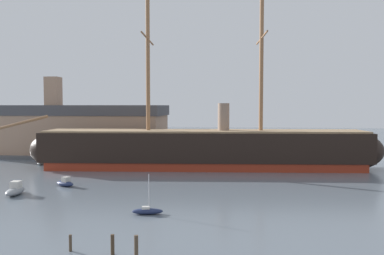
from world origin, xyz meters
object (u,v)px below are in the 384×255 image
at_px(sailboat_near_centre, 147,211).
at_px(motorboat_mid_left, 15,190).
at_px(motorboat_alongside_bow, 65,183).
at_px(tall_ship, 204,149).
at_px(mooring_piling_nearest, 70,243).
at_px(dockside_warehouse_left, 77,131).
at_px(motorboat_far_left, 40,162).
at_px(mooring_piling_midwater, 136,250).
at_px(sailboat_far_right, 338,169).
at_px(mooring_piling_left_pair, 113,245).

relative_size(sailboat_near_centre, motorboat_mid_left, 1.00).
xyz_separation_m(motorboat_mid_left, motorboat_alongside_bow, (4.17, 6.35, -0.14)).
bearing_deg(tall_ship, mooring_piling_nearest, -98.93).
height_order(tall_ship, motorboat_mid_left, tall_ship).
xyz_separation_m(sailboat_near_centre, motorboat_mid_left, (-19.95, 7.35, 0.26)).
bearing_deg(dockside_warehouse_left, mooring_piling_nearest, -67.74).
bearing_deg(tall_ship, motorboat_mid_left, -132.06).
bearing_deg(motorboat_far_left, motorboat_alongside_bow, -54.50).
distance_m(sailboat_near_centre, motorboat_mid_left, 21.26).
distance_m(motorboat_alongside_bow, mooring_piling_midwater, 33.16).
distance_m(tall_ship, sailboat_far_right, 24.86).
relative_size(motorboat_alongside_bow, mooring_piling_midwater, 1.59).
distance_m(motorboat_mid_left, dockside_warehouse_left, 42.66).
bearing_deg(mooring_piling_nearest, sailboat_far_right, 54.26).
bearing_deg(motorboat_mid_left, mooring_piling_left_pair, -44.36).
bearing_deg(sailboat_far_right, mooring_piling_nearest, -125.74).
relative_size(motorboat_mid_left, mooring_piling_nearest, 3.26).
bearing_deg(tall_ship, dockside_warehouse_left, 153.88).
bearing_deg(sailboat_near_centre, motorboat_alongside_bow, 139.05).
xyz_separation_m(tall_ship, motorboat_alongside_bow, (-19.12, -19.46, -3.31)).
xyz_separation_m(motorboat_mid_left, mooring_piling_midwater, (22.39, -21.35, 0.51)).
height_order(mooring_piling_nearest, mooring_piling_left_pair, mooring_piling_left_pair).
relative_size(sailboat_far_right, mooring_piling_midwater, 3.01).
bearing_deg(sailboat_near_centre, dockside_warehouse_left, 120.32).
bearing_deg(mooring_piling_nearest, tall_ship, 81.07).
height_order(mooring_piling_nearest, mooring_piling_midwater, mooring_piling_midwater).
bearing_deg(dockside_warehouse_left, motorboat_far_left, -97.35).
relative_size(mooring_piling_nearest, dockside_warehouse_left, 0.03).
bearing_deg(motorboat_far_left, mooring_piling_left_pair, -56.74).
bearing_deg(mooring_piling_midwater, sailboat_far_right, 61.10).
height_order(sailboat_near_centre, mooring_piling_midwater, sailboat_near_centre).
distance_m(motorboat_mid_left, sailboat_far_right, 54.01).
relative_size(sailboat_near_centre, dockside_warehouse_left, 0.10).
height_order(tall_ship, sailboat_far_right, tall_ship).
relative_size(tall_ship, mooring_piling_midwater, 32.26).
xyz_separation_m(tall_ship, motorboat_far_left, (-33.75, 1.04, -3.34)).
bearing_deg(tall_ship, mooring_piling_left_pair, -94.23).
xyz_separation_m(mooring_piling_nearest, mooring_piling_midwater, (6.17, -2.20, 0.46)).
bearing_deg(sailboat_near_centre, motorboat_far_left, 131.64).
bearing_deg(dockside_warehouse_left, mooring_piling_midwater, -63.74).
bearing_deg(mooring_piling_midwater, motorboat_mid_left, 136.36).
bearing_deg(motorboat_far_left, dockside_warehouse_left, 82.65).
bearing_deg(dockside_warehouse_left, motorboat_mid_left, -78.30).
bearing_deg(motorboat_alongside_bow, tall_ship, 45.51).
distance_m(sailboat_far_right, mooring_piling_midwater, 52.84).
relative_size(sailboat_near_centre, mooring_piling_nearest, 3.27).
distance_m(sailboat_near_centre, mooring_piling_midwater, 14.24).
bearing_deg(motorboat_mid_left, dockside_warehouse_left, 101.70).
relative_size(motorboat_far_left, mooring_piling_midwater, 1.50).
xyz_separation_m(sailboat_far_right, mooring_piling_left_pair, (-27.99, -44.41, 0.25)).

